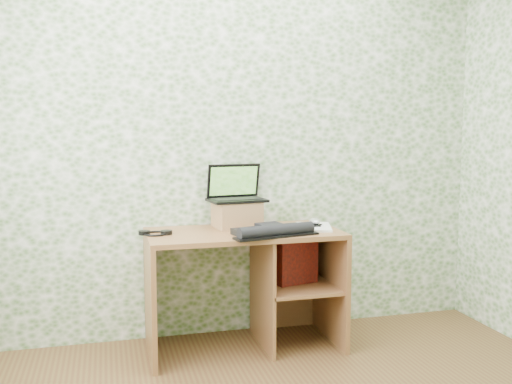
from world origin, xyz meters
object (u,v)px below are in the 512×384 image
object	(u,v)px
riser	(237,214)
laptop	(236,192)
desk	(255,271)
notepad	(313,227)
keyboard	(273,231)

from	to	relation	value
riser	laptop	size ratio (longest dim) A/B	0.73
desk	notepad	world-z (taller)	notepad
laptop	keyboard	distance (m)	0.43
desk	laptop	size ratio (longest dim) A/B	3.13
laptop	riser	bearing A→B (deg)	-97.13
notepad	riser	bearing A→B (deg)	178.59
keyboard	notepad	world-z (taller)	keyboard
riser	laptop	world-z (taller)	laptop
keyboard	laptop	bearing A→B (deg)	101.10
desk	keyboard	xyz separation A→B (m)	(0.06, -0.20, 0.29)
riser	notepad	xyz separation A→B (m)	(0.47, -0.16, -0.08)
laptop	notepad	bearing A→B (deg)	-29.98
laptop	keyboard	xyz separation A→B (m)	(0.15, -0.35, -0.20)
desk	laptop	distance (m)	0.52
desk	riser	distance (m)	0.38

